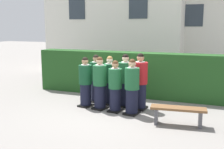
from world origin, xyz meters
TOP-DOWN VIEW (x-y plane):
  - ground_plane at (0.00, 0.00)m, footprint 60.00×60.00m
  - student_front_row_0 at (-0.83, 0.11)m, footprint 0.44×0.51m
  - student_front_row_1 at (-0.29, 0.02)m, footprint 0.47×0.54m
  - student_front_row_2 at (0.24, -0.06)m, footprint 0.40×0.51m
  - student_front_row_3 at (0.77, -0.14)m, footprint 0.45×0.52m
  - student_rear_row_0 at (-0.73, 0.73)m, footprint 0.46×0.53m
  - student_rear_row_1 at (-0.20, 0.63)m, footprint 0.42×0.50m
  - student_rear_row_2 at (0.35, 0.56)m, footprint 0.44×0.55m
  - student_in_red_blazer at (0.86, 0.44)m, footprint 0.45×0.56m
  - hedge at (0.00, 1.96)m, footprint 7.00×0.70m
  - school_building_main at (3.13, 9.29)m, footprint 5.86×4.54m
  - school_building_annex at (-2.15, 6.97)m, footprint 7.63×3.57m
  - wooden_bench at (2.15, -0.60)m, footprint 1.43×0.50m

SIDE VIEW (x-z plane):
  - ground_plane at x=0.00m, z-range 0.00..0.00m
  - wooden_bench at x=2.15m, z-range 0.11..0.59m
  - student_front_row_2 at x=0.24m, z-range -0.04..1.51m
  - student_front_row_0 at x=-0.83m, z-range -0.04..1.54m
  - student_rear_row_1 at x=-0.20m, z-range -0.04..1.54m
  - student_rear_row_0 at x=-0.73m, z-range -0.04..1.56m
  - student_front_row_3 at x=0.77m, z-range -0.04..1.58m
  - student_front_row_1 at x=-0.29m, z-range -0.04..1.58m
  - hedge at x=0.00m, z-range 0.00..1.60m
  - student_rear_row_2 at x=0.35m, z-range -0.04..1.64m
  - student_in_red_blazer at x=0.86m, z-range -0.04..1.69m
  - school_building_main at x=3.13m, z-range 0.08..6.67m
  - school_building_annex at x=-2.15m, z-range 0.10..7.78m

